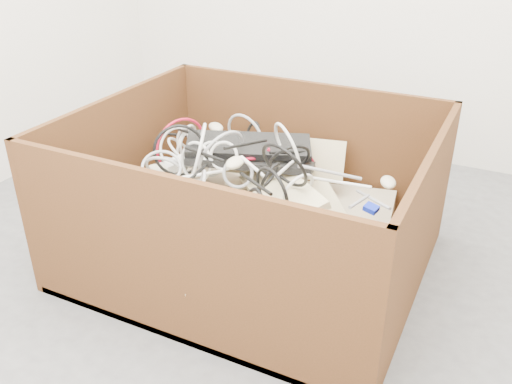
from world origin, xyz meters
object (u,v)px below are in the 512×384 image
at_px(cardboard_box, 250,228).
at_px(vga_plug, 371,208).
at_px(power_strip_right, 176,212).
at_px(power_strip_left, 189,159).

bearing_deg(cardboard_box, vga_plug, -0.47).
bearing_deg(power_strip_right, power_strip_left, 156.43).
bearing_deg(power_strip_right, vga_plug, 65.76).
height_order(cardboard_box, power_strip_left, cardboard_box).
bearing_deg(cardboard_box, power_strip_left, 165.30).
distance_m(power_strip_right, vga_plug, 0.66).
height_order(power_strip_left, power_strip_right, power_strip_left).
height_order(power_strip_left, vga_plug, power_strip_left).
distance_m(cardboard_box, vga_plug, 0.51).
height_order(cardboard_box, power_strip_right, cardboard_box).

